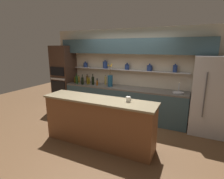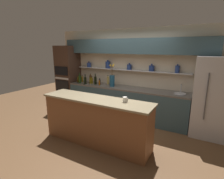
# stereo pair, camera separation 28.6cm
# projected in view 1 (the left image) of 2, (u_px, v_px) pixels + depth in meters

# --- Properties ---
(ground_plane) EXTENTS (12.00, 12.00, 0.00)m
(ground_plane) POSITION_uv_depth(u_px,v_px,m) (107.00, 135.00, 4.22)
(ground_plane) COLOR brown
(back_wall_unit) EXTENTS (5.20, 0.44, 2.60)m
(back_wall_unit) POSITION_uv_depth(u_px,v_px,m) (130.00, 65.00, 5.19)
(back_wall_unit) COLOR beige
(back_wall_unit) RESTS_ON ground_plane
(back_counter_unit) EXTENTS (3.64, 0.62, 0.92)m
(back_counter_unit) POSITION_uv_depth(u_px,v_px,m) (123.00, 102.00, 5.23)
(back_counter_unit) COLOR #334C56
(back_counter_unit) RESTS_ON ground_plane
(island_counter) EXTENTS (2.47, 0.61, 1.02)m
(island_counter) POSITION_uv_depth(u_px,v_px,m) (99.00, 121.00, 3.75)
(island_counter) COLOR brown
(island_counter) RESTS_ON ground_plane
(refrigerator) EXTENTS (0.85, 0.73, 1.87)m
(refrigerator) POSITION_uv_depth(u_px,v_px,m) (211.00, 96.00, 4.14)
(refrigerator) COLOR #B7B7BC
(refrigerator) RESTS_ON ground_plane
(oven_tower) EXTENTS (0.66, 0.64, 2.11)m
(oven_tower) POSITION_uv_depth(u_px,v_px,m) (64.00, 77.00, 5.99)
(oven_tower) COLOR #3D281E
(oven_tower) RESTS_ON ground_plane
(flower_vase) EXTENTS (0.15, 0.15, 0.68)m
(flower_vase) POSITION_uv_depth(u_px,v_px,m) (110.00, 80.00, 5.20)
(flower_vase) COLOR navy
(flower_vase) RESTS_ON back_counter_unit
(sink_fixture) EXTENTS (0.29, 0.29, 0.25)m
(sink_fixture) POSITION_uv_depth(u_px,v_px,m) (178.00, 92.00, 4.49)
(sink_fixture) COLOR #B7B7BC
(sink_fixture) RESTS_ON back_counter_unit
(bottle_wine_0) EXTENTS (0.08, 0.08, 0.34)m
(bottle_wine_0) POSITION_uv_depth(u_px,v_px,m) (77.00, 80.00, 5.61)
(bottle_wine_0) COLOR #193814
(bottle_wine_0) RESTS_ON back_counter_unit
(bottle_wine_1) EXTENTS (0.08, 0.08, 0.34)m
(bottle_wine_1) POSITION_uv_depth(u_px,v_px,m) (93.00, 81.00, 5.46)
(bottle_wine_1) COLOR black
(bottle_wine_1) RESTS_ON back_counter_unit
(bottle_sauce_2) EXTENTS (0.05, 0.05, 0.18)m
(bottle_sauce_2) POSITION_uv_depth(u_px,v_px,m) (97.00, 82.00, 5.53)
(bottle_sauce_2) COLOR black
(bottle_sauce_2) RESTS_ON back_counter_unit
(bottle_oil_3) EXTENTS (0.06, 0.06, 0.23)m
(bottle_oil_3) POSITION_uv_depth(u_px,v_px,m) (79.00, 79.00, 5.82)
(bottle_oil_3) COLOR olive
(bottle_oil_3) RESTS_ON back_counter_unit
(bottle_oil_4) EXTENTS (0.06, 0.06, 0.23)m
(bottle_oil_4) POSITION_uv_depth(u_px,v_px,m) (75.00, 80.00, 5.74)
(bottle_oil_4) COLOR #47380A
(bottle_oil_4) RESTS_ON back_counter_unit
(bottle_spirit_5) EXTENTS (0.07, 0.07, 0.29)m
(bottle_spirit_5) POSITION_uv_depth(u_px,v_px,m) (105.00, 80.00, 5.52)
(bottle_spirit_5) COLOR tan
(bottle_spirit_5) RESTS_ON back_counter_unit
(bottle_wine_6) EXTENTS (0.08, 0.08, 0.31)m
(bottle_wine_6) POSITION_uv_depth(u_px,v_px,m) (82.00, 81.00, 5.49)
(bottle_wine_6) COLOR black
(bottle_wine_6) RESTS_ON back_counter_unit
(bottle_oil_7) EXTENTS (0.06, 0.06, 0.24)m
(bottle_oil_7) POSITION_uv_depth(u_px,v_px,m) (88.00, 81.00, 5.53)
(bottle_oil_7) COLOR brown
(bottle_oil_7) RESTS_ON back_counter_unit
(bottle_sauce_8) EXTENTS (0.05, 0.05, 0.18)m
(bottle_sauce_8) POSITION_uv_depth(u_px,v_px,m) (97.00, 83.00, 5.36)
(bottle_sauce_8) COLOR #9E4C0A
(bottle_sauce_8) RESTS_ON back_counter_unit
(bottle_oil_9) EXTENTS (0.06, 0.06, 0.24)m
(bottle_oil_9) POSITION_uv_depth(u_px,v_px,m) (89.00, 81.00, 5.58)
(bottle_oil_9) COLOR olive
(bottle_oil_9) RESTS_ON back_counter_unit
(bottle_spirit_10) EXTENTS (0.08, 0.08, 0.28)m
(bottle_spirit_10) POSITION_uv_depth(u_px,v_px,m) (87.00, 79.00, 5.79)
(bottle_spirit_10) COLOR #4C2D0C
(bottle_spirit_10) RESTS_ON back_counter_unit
(coffee_mug) EXTENTS (0.11, 0.09, 0.10)m
(coffee_mug) POSITION_uv_depth(u_px,v_px,m) (128.00, 99.00, 3.42)
(coffee_mug) COLOR silver
(coffee_mug) RESTS_ON island_counter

